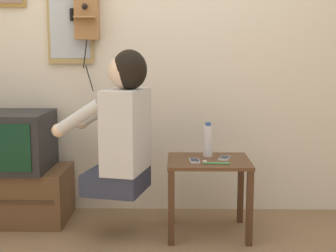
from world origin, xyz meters
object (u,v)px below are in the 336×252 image
(wall_mirror, at_px, (70,11))
(cell_phone_spare, at_px, (225,158))
(water_bottle, at_px, (208,140))
(toothbrush, at_px, (214,163))
(wall_phone_antique, at_px, (87,11))
(cell_phone_held, at_px, (195,161))
(person, at_px, (122,126))
(television, at_px, (9,141))

(wall_mirror, xyz_separation_m, cell_phone_spare, (1.10, -0.45, -1.00))
(wall_mirror, relative_size, cell_phone_spare, 5.60)
(water_bottle, relative_size, toothbrush, 1.33)
(wall_phone_antique, height_order, cell_phone_held, wall_phone_antique)
(wall_phone_antique, relative_size, wall_mirror, 1.08)
(water_bottle, distance_m, toothbrush, 0.25)
(water_bottle, xyz_separation_m, toothbrush, (0.03, -0.23, -0.10))
(person, relative_size, wall_phone_antique, 1.12)
(person, bearing_deg, wall_phone_antique, 44.18)
(television, distance_m, water_bottle, 1.40)
(person, distance_m, television, 0.89)
(wall_mirror, height_order, toothbrush, wall_mirror)
(wall_phone_antique, distance_m, cell_phone_held, 1.35)
(toothbrush, bearing_deg, television, 79.61)
(cell_phone_held, height_order, water_bottle, water_bottle)
(cell_phone_spare, height_order, water_bottle, water_bottle)
(person, distance_m, toothbrush, 0.63)
(television, relative_size, wall_phone_antique, 0.69)
(wall_mirror, relative_size, toothbrush, 4.37)
(cell_phone_spare, bearing_deg, water_bottle, 160.35)
(person, xyz_separation_m, cell_phone_held, (0.47, 0.01, -0.23))
(person, bearing_deg, television, 84.70)
(water_bottle, bearing_deg, wall_phone_antique, 159.20)
(person, bearing_deg, wall_mirror, 51.68)
(cell_phone_spare, relative_size, water_bottle, 0.58)
(television, relative_size, wall_mirror, 0.74)
(television, height_order, cell_phone_spare, television)
(cell_phone_spare, bearing_deg, wall_mirror, 175.41)
(television, bearing_deg, wall_mirror, 33.79)
(toothbrush, bearing_deg, cell_phone_held, 63.31)
(wall_phone_antique, bearing_deg, person, -58.63)
(cell_phone_spare, xyz_separation_m, water_bottle, (-0.11, 0.08, 0.10))
(wall_phone_antique, relative_size, water_bottle, 3.52)
(cell_phone_spare, bearing_deg, person, -154.77)
(person, xyz_separation_m, wall_mirror, (-0.44, 0.54, 0.77))
(cell_phone_spare, bearing_deg, cell_phone_held, -140.52)
(toothbrush, bearing_deg, wall_mirror, 62.39)
(wall_phone_antique, bearing_deg, cell_phone_held, -32.54)
(person, height_order, water_bottle, person)
(person, height_order, wall_phone_antique, wall_phone_antique)
(wall_phone_antique, bearing_deg, wall_mirror, 162.67)
(television, distance_m, wall_mirror, 1.04)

